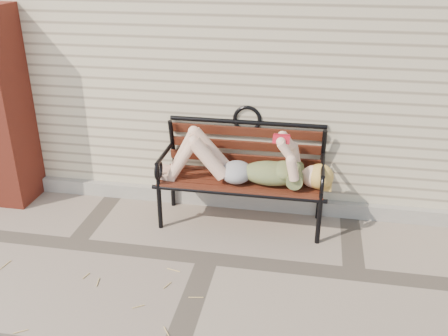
# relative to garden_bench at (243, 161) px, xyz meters

# --- Properties ---
(ground) EXTENTS (80.00, 80.00, 0.00)m
(ground) POSITION_rel_garden_bench_xyz_m (-0.19, -0.76, -0.61)
(ground) COLOR gray
(ground) RESTS_ON ground
(house_wall) EXTENTS (8.00, 4.00, 3.00)m
(house_wall) POSITION_rel_garden_bench_xyz_m (-0.19, 2.24, 0.89)
(house_wall) COLOR beige
(house_wall) RESTS_ON ground
(foundation_strip) EXTENTS (8.00, 0.10, 0.15)m
(foundation_strip) POSITION_rel_garden_bench_xyz_m (-0.19, 0.21, -0.54)
(foundation_strip) COLOR #AFAA9E
(foundation_strip) RESTS_ON ground
(garden_bench) EXTENTS (1.69, 0.67, 1.10)m
(garden_bench) POSITION_rel_garden_bench_xyz_m (0.00, 0.00, 0.00)
(garden_bench) COLOR black
(garden_bench) RESTS_ON ground
(reading_woman) EXTENTS (1.60, 0.36, 0.50)m
(reading_woman) POSITION_rel_garden_bench_xyz_m (0.01, -0.13, 0.04)
(reading_woman) COLOR #0A3C4B
(reading_woman) RESTS_ON ground
(straw_scatter) EXTENTS (2.66, 1.63, 0.01)m
(straw_scatter) POSITION_rel_garden_bench_xyz_m (-0.82, -1.50, -0.61)
(straw_scatter) COLOR tan
(straw_scatter) RESTS_ON ground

